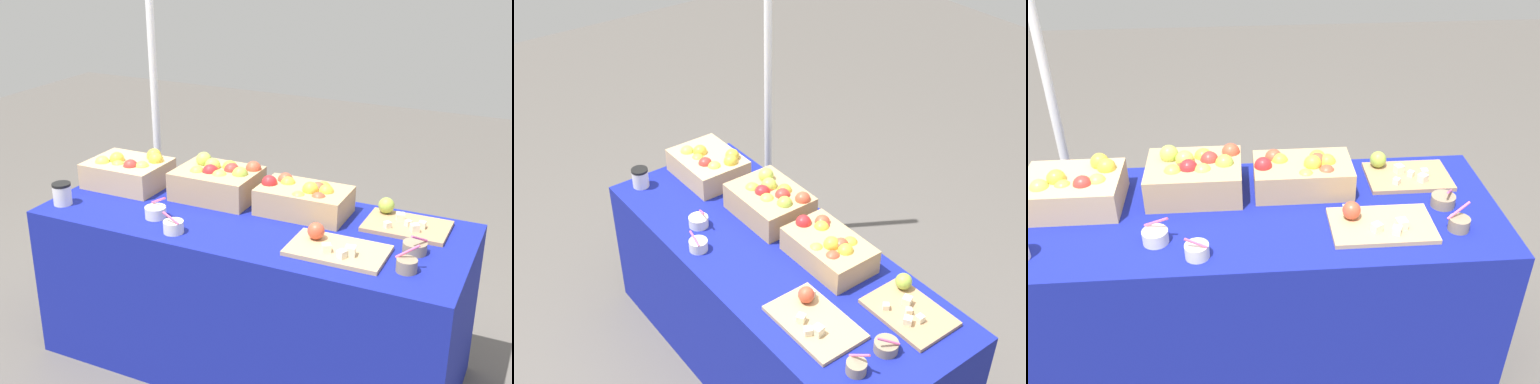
# 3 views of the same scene
# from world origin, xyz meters

# --- Properties ---
(ground_plane) EXTENTS (10.00, 10.00, 0.00)m
(ground_plane) POSITION_xyz_m (0.00, 0.00, 0.00)
(ground_plane) COLOR #56514C
(table) EXTENTS (1.90, 0.76, 0.74)m
(table) POSITION_xyz_m (0.00, 0.00, 0.37)
(table) COLOR navy
(table) RESTS_ON ground_plane
(apple_crate_left) EXTENTS (0.38, 0.30, 0.18)m
(apple_crate_left) POSITION_xyz_m (-0.72, 0.10, 0.81)
(apple_crate_left) COLOR tan
(apple_crate_left) RESTS_ON table
(apple_crate_middle) EXTENTS (0.38, 0.29, 0.19)m
(apple_crate_middle) POSITION_xyz_m (-0.25, 0.15, 0.82)
(apple_crate_middle) COLOR tan
(apple_crate_middle) RESTS_ON table
(apple_crate_right) EXTENTS (0.40, 0.25, 0.16)m
(apple_crate_right) POSITION_xyz_m (0.18, 0.15, 0.81)
(apple_crate_right) COLOR tan
(apple_crate_right) RESTS_ON table
(cutting_board_front) EXTENTS (0.39, 0.24, 0.09)m
(cutting_board_front) POSITION_xyz_m (0.44, -0.15, 0.76)
(cutting_board_front) COLOR tan
(cutting_board_front) RESTS_ON table
(cutting_board_back) EXTENTS (0.35, 0.24, 0.09)m
(cutting_board_back) POSITION_xyz_m (0.62, 0.21, 0.76)
(cutting_board_back) COLOR tan
(cutting_board_back) RESTS_ON table
(sample_bowl_near) EXTENTS (0.09, 0.08, 0.11)m
(sample_bowl_near) POSITION_xyz_m (0.74, -0.19, 0.77)
(sample_bowl_near) COLOR gray
(sample_bowl_near) RESTS_ON table
(sample_bowl_mid) EXTENTS (0.10, 0.09, 0.11)m
(sample_bowl_mid) POSITION_xyz_m (-0.39, -0.18, 0.77)
(sample_bowl_mid) COLOR silver
(sample_bowl_mid) RESTS_ON table
(sample_bowl_far) EXTENTS (0.10, 0.10, 0.10)m
(sample_bowl_far) POSITION_xyz_m (0.73, -0.02, 0.76)
(sample_bowl_far) COLOR gray
(sample_bowl_far) RESTS_ON table
(sample_bowl_extra) EXTENTS (0.09, 0.09, 0.10)m
(sample_bowl_extra) POSITION_xyz_m (-0.23, -0.28, 0.77)
(sample_bowl_extra) COLOR silver
(sample_bowl_extra) RESTS_ON table
(coffee_cup) EXTENTS (0.09, 0.09, 0.10)m
(coffee_cup) POSITION_xyz_m (-0.86, -0.24, 0.79)
(coffee_cup) COLOR silver
(coffee_cup) RESTS_ON table
(tent_pole) EXTENTS (0.04, 0.04, 2.13)m
(tent_pole) POSITION_xyz_m (-0.91, 0.63, 1.06)
(tent_pole) COLOR white
(tent_pole) RESTS_ON ground_plane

